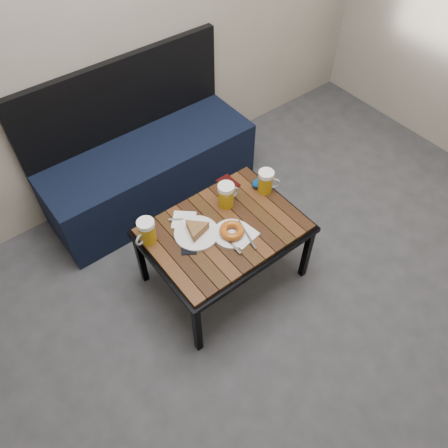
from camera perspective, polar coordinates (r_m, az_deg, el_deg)
ground at (r=2.49m, az=15.58°, el=-19.47°), size 4.00×4.00×0.00m
room_shell at (r=1.35m, az=15.50°, el=26.12°), size 4.00×4.00×4.00m
bench at (r=2.98m, az=-9.87°, el=7.37°), size 1.40×0.50×0.95m
cafe_table at (r=2.35m, az=-0.00°, el=-1.12°), size 0.84×0.62×0.47m
beer_mug_left at (r=2.24m, az=-10.07°, el=-0.96°), size 0.14×0.11×0.14m
beer_mug_centre at (r=2.38m, az=0.32°, el=3.82°), size 0.13×0.09×0.15m
beer_mug_right at (r=2.46m, az=5.52°, el=5.55°), size 0.13×0.12×0.14m
plate_pie at (r=2.28m, az=-3.64°, el=-0.92°), size 0.24×0.24×0.07m
plate_bagel at (r=2.27m, az=1.05°, el=-1.06°), size 0.20×0.26×0.05m
napkin_left at (r=2.36m, az=-5.25°, el=0.51°), size 0.17×0.17×0.01m
napkin_right at (r=2.28m, az=2.41°, el=-1.49°), size 0.16×0.14×0.01m
passport_navy at (r=2.25m, az=-4.61°, el=-2.89°), size 0.13×0.13×0.01m
passport_burgundy at (r=2.54m, az=0.54°, el=5.38°), size 0.09×0.13×0.01m
knit_pouch at (r=2.52m, az=4.89°, el=5.40°), size 0.13×0.10×0.05m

